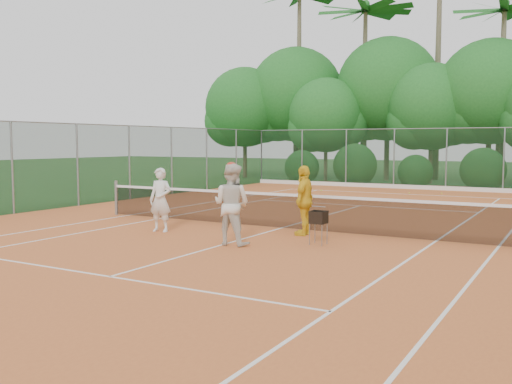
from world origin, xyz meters
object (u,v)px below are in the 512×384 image
player_center_grp (232,204)px  player_yellow (304,200)px  player_white (161,200)px  ball_hopper (318,218)px

player_center_grp → player_yellow: player_center_grp is taller
player_white → player_center_grp: 2.72m
player_yellow → ball_hopper: (0.85, -1.06, -0.26)m
player_white → ball_hopper: (4.34, 0.29, -0.22)m
player_center_grp → player_white: bearing=165.1°
player_yellow → player_white: bearing=-75.2°
player_white → player_center_grp: player_center_grp is taller
player_white → player_yellow: 3.74m
player_center_grp → ball_hopper: (1.71, 0.99, -0.32)m
player_yellow → player_center_grp: bearing=-29.1°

